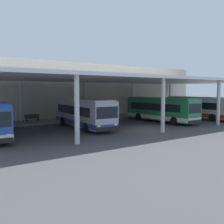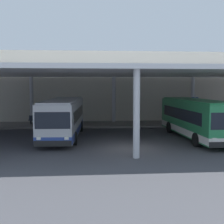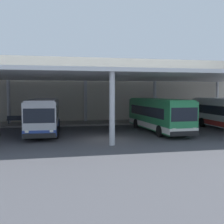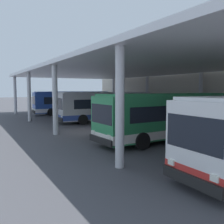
# 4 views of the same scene
# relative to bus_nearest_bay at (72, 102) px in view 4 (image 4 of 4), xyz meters

# --- Properties ---
(ground_plane) EXTENTS (200.00, 200.00, 0.00)m
(ground_plane) POSITION_rel_bus_nearest_bay_xyz_m (14.41, -4.37, -1.66)
(ground_plane) COLOR #47474C
(platform_kerb) EXTENTS (42.00, 4.50, 0.18)m
(platform_kerb) POSITION_rel_bus_nearest_bay_xyz_m (14.41, 7.38, -1.57)
(platform_kerb) COLOR gray
(platform_kerb) RESTS_ON ground
(station_building_facade) EXTENTS (48.00, 1.60, 8.29)m
(station_building_facade) POSITION_rel_bus_nearest_bay_xyz_m (14.41, 10.63, 2.49)
(station_building_facade) COLOR beige
(station_building_facade) RESTS_ON ground
(canopy_shelter) EXTENTS (40.00, 17.00, 5.55)m
(canopy_shelter) POSITION_rel_bus_nearest_bay_xyz_m (14.41, 1.13, 3.63)
(canopy_shelter) COLOR silver
(canopy_shelter) RESTS_ON ground
(bus_nearest_bay) EXTENTS (3.25, 10.68, 3.17)m
(bus_nearest_bay) POSITION_rel_bus_nearest_bay_xyz_m (0.00, 0.00, 0.00)
(bus_nearest_bay) COLOR #284CA8
(bus_nearest_bay) RESTS_ON ground
(bus_second_bay) EXTENTS (3.04, 10.63, 3.17)m
(bus_second_bay) POSITION_rel_bus_nearest_bay_xyz_m (9.48, 0.31, 0.00)
(bus_second_bay) COLOR #B7B7BC
(bus_second_bay) RESTS_ON ground
(bus_middle_bay) EXTENTS (2.97, 10.61, 3.17)m
(bus_middle_bay) POSITION_rel_bus_nearest_bay_xyz_m (20.23, -0.88, 0.00)
(bus_middle_bay) COLOR #28844C
(bus_middle_bay) RESTS_ON ground
(bench_waiting) EXTENTS (1.80, 0.45, 0.92)m
(bench_waiting) POSITION_rel_bus_nearest_bay_xyz_m (6.05, 7.45, -0.99)
(bench_waiting) COLOR #383D47
(bench_waiting) RESTS_ON platform_kerb
(trash_bin) EXTENTS (0.52, 0.52, 0.98)m
(trash_bin) POSITION_rel_bus_nearest_bay_xyz_m (10.01, 7.29, -0.98)
(trash_bin) COLOR #33383D
(trash_bin) RESTS_ON platform_kerb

